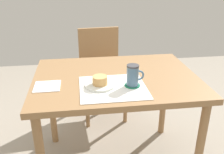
# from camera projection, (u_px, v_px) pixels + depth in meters

# --- Properties ---
(dining_table) EXTENTS (1.04, 0.77, 0.71)m
(dining_table) POSITION_uv_depth(u_px,v_px,m) (116.00, 88.00, 1.63)
(dining_table) COLOR #997047
(dining_table) RESTS_ON ground_plane
(wooden_chair) EXTENTS (0.45, 0.45, 0.83)m
(wooden_chair) POSITION_uv_depth(u_px,v_px,m) (101.00, 68.00, 2.38)
(wooden_chair) COLOR #997047
(wooden_chair) RESTS_ON ground_plane
(placemat) EXTENTS (0.38, 0.35, 0.00)m
(placemat) POSITION_uv_depth(u_px,v_px,m) (113.00, 87.00, 1.44)
(placemat) COLOR white
(placemat) RESTS_ON dining_table
(pastry_plate) EXTENTS (0.18, 0.18, 0.01)m
(pastry_plate) POSITION_uv_depth(u_px,v_px,m) (100.00, 85.00, 1.45)
(pastry_plate) COLOR silver
(pastry_plate) RESTS_ON placemat
(pastry) EXTENTS (0.09, 0.09, 0.05)m
(pastry) POSITION_uv_depth(u_px,v_px,m) (100.00, 80.00, 1.43)
(pastry) COLOR #E0A860
(pastry) RESTS_ON pastry_plate
(coffee_coaster) EXTENTS (0.09, 0.09, 0.00)m
(coffee_coaster) POSITION_uv_depth(u_px,v_px,m) (132.00, 85.00, 1.45)
(coffee_coaster) COLOR #196B4C
(coffee_coaster) RESTS_ON placemat
(coffee_mug) EXTENTS (0.10, 0.07, 0.12)m
(coffee_mug) POSITION_uv_depth(u_px,v_px,m) (133.00, 75.00, 1.43)
(coffee_mug) COLOR slate
(coffee_mug) RESTS_ON coffee_coaster
(paper_napkin) EXTENTS (0.15, 0.15, 0.00)m
(paper_napkin) POSITION_uv_depth(u_px,v_px,m) (47.00, 86.00, 1.45)
(paper_napkin) COLOR white
(paper_napkin) RESTS_ON dining_table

